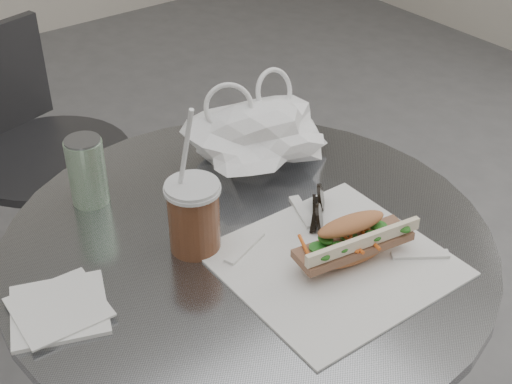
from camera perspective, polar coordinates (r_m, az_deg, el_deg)
cafe_table at (r=1.29m, az=-0.58°, el=-13.28°), size 0.76×0.76×0.74m
chair_far at (r=1.96m, az=-16.36°, el=-0.33°), size 0.41×0.44×0.77m
sandwich_paper at (r=1.06m, az=6.19°, el=-5.62°), size 0.31×0.30×0.00m
banh_mi at (r=1.04m, az=7.70°, el=-3.88°), size 0.23×0.12×0.08m
iced_coffee at (r=1.05m, az=-5.01°, el=-1.86°), size 0.08×0.08×0.24m
sunglasses at (r=1.13m, az=5.02°, el=-1.39°), size 0.08×0.09×0.05m
plastic_bag at (r=1.24m, az=0.28°, el=4.47°), size 0.27×0.23×0.12m
napkin_stack at (r=1.01m, az=-15.48°, el=-9.00°), size 0.16×0.16×0.01m
drink_can at (r=1.18m, az=-13.37°, el=1.65°), size 0.06×0.06×0.12m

